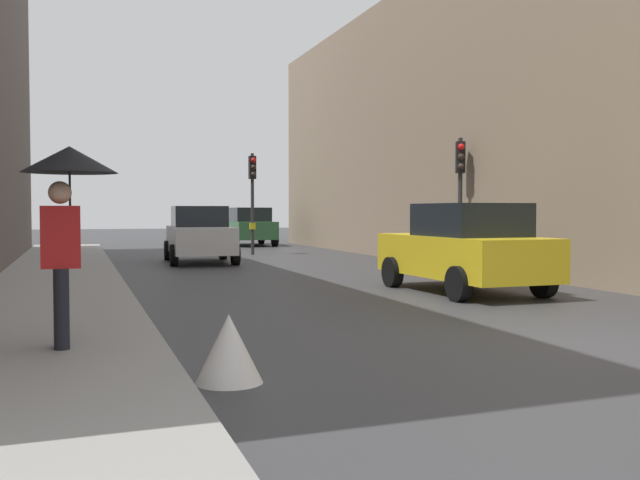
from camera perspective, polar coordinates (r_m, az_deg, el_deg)
The scene contains 9 objects.
ground_plane at distance 9.50m, azimuth 17.76°, elevation -7.64°, with size 120.00×120.00×0.00m, color #38383A.
sidewalk_kerb at distance 13.65m, azimuth -19.88°, elevation -4.33°, with size 2.64×40.00×0.16m, color gray.
traffic_light_mid_street at distance 20.21m, azimuth 10.79°, elevation 4.64°, with size 0.34×0.45×3.57m.
traffic_light_far_median at distance 27.25m, azimuth -5.24°, elevation 4.27°, with size 0.25×0.43×3.72m.
car_white_compact at distance 23.31m, azimuth -9.28°, elevation 0.43°, with size 2.19×4.29×1.76m.
car_green_estate at distance 34.52m, azimuth -5.49°, elevation 1.04°, with size 2.05×4.22×1.76m.
car_yellow_taxi at distance 14.85m, azimuth 11.13°, elevation -0.62°, with size 2.12×4.25×1.76m.
pedestrian_with_umbrella at distance 8.26m, azimuth -18.98°, elevation 3.70°, with size 1.00×1.00×2.14m.
warning_sign_triangle at distance 7.04m, azimuth -7.05°, elevation -8.32°, with size 0.64×0.64×0.65m, color silver.
Camera 1 is at (-5.52, -7.56, 1.62)m, focal length 41.41 mm.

